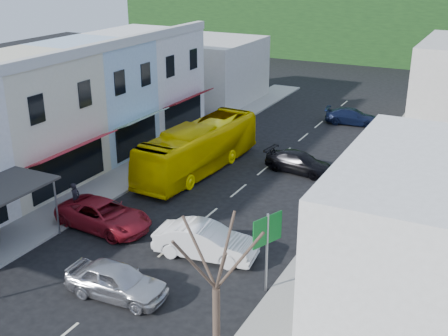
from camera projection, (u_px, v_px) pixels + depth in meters
The scene contains 16 objects.
ground at pixel (170, 247), 28.17m from camera, with size 120.00×120.00×0.00m, color black.
sidewalk_left at pixel (155, 160), 39.63m from camera, with size 3.00×52.00×0.15m, color gray.
sidewalk_right at pixel (367, 200), 33.30m from camera, with size 3.00×52.00×0.15m, color gray.
shopfront_row at pixel (44, 115), 36.16m from camera, with size 8.25×30.00×8.00m.
distant_block_left at pixel (212, 71), 54.61m from camera, with size 8.00×10.00×6.00m, color #B7B2A8.
hillside at pixel (401, 5), 80.48m from camera, with size 80.00×26.00×14.00m.
bus at pixel (199, 149), 37.48m from camera, with size 2.50×11.60×3.10m, color #F3D400.
car_silver at pixel (116, 282), 23.93m from camera, with size 1.80×4.40×1.40m, color #BBBBC0.
car_white at pixel (205, 243), 27.09m from camera, with size 1.80×4.40×1.40m, color silver.
car_red at pixel (104, 216), 29.89m from camera, with size 1.90×4.60×1.40m, color maroon.
car_black_near at pixel (299, 162), 37.53m from camera, with size 1.84×4.50×1.40m, color black.
car_navy_far at pixel (352, 116), 47.97m from camera, with size 1.84×4.50×1.40m, color black.
pedestrian_left at pixel (76, 199), 31.24m from camera, with size 0.60×0.40×1.70m, color black.
direction_sign at pixel (267, 253), 23.89m from camera, with size 0.79×1.63×3.73m, color #08541A, non-canonical shape.
street_tree at pixel (216, 288), 18.43m from camera, with size 2.43×2.43×7.08m, color #372921, non-canonical shape.
traffic_signal at pixel (412, 88), 48.61m from camera, with size 0.87×1.23×5.55m, color black, non-canonical shape.
Camera 1 is at (13.66, -20.92, 13.89)m, focal length 45.00 mm.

